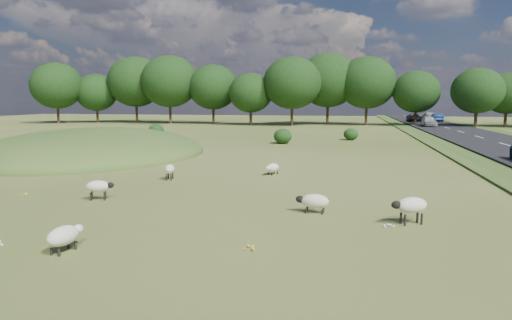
# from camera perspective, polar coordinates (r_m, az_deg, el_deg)

# --- Properties ---
(ground) EXTENTS (160.00, 160.00, 0.00)m
(ground) POSITION_cam_1_polar(r_m,az_deg,el_deg) (39.56, 1.73, 1.62)
(ground) COLOR #3D581B
(ground) RESTS_ON ground
(mound) EXTENTS (16.00, 20.00, 4.00)m
(mound) POSITION_cam_1_polar(r_m,az_deg,el_deg) (36.20, -19.61, 0.63)
(mound) COLOR #33561E
(mound) RESTS_ON ground
(road) EXTENTS (8.00, 150.00, 0.25)m
(road) POSITION_cam_1_polar(r_m,az_deg,el_deg) (50.75, 26.69, 2.27)
(road) COLOR black
(road) RESTS_ON ground
(treeline) EXTENTS (96.28, 14.66, 11.70)m
(treeline) POSITION_cam_1_polar(r_m,az_deg,el_deg) (74.66, 5.57, 9.41)
(treeline) COLOR black
(treeline) RESTS_ON ground
(shrubs) EXTENTS (22.73, 6.82, 1.42)m
(shrubs) POSITION_cam_1_polar(r_m,az_deg,el_deg) (46.60, -1.38, 3.36)
(shrubs) COLOR black
(shrubs) RESTS_ON ground
(sheep_0) EXTENTS (0.66, 1.14, 0.79)m
(sheep_0) POSITION_cam_1_polar(r_m,az_deg,el_deg) (23.78, -10.74, -1.11)
(sheep_0) COLOR beige
(sheep_0) RESTS_ON ground
(sheep_1) EXTENTS (1.17, 0.75, 0.81)m
(sheep_1) POSITION_cam_1_polar(r_m,az_deg,el_deg) (19.71, -19.08, -3.14)
(sheep_1) COLOR beige
(sheep_1) RESTS_ON ground
(sheep_2) EXTENTS (0.83, 1.14, 0.63)m
(sheep_2) POSITION_cam_1_polar(r_m,az_deg,el_deg) (24.91, 2.10, -0.95)
(sheep_2) COLOR beige
(sheep_2) RESTS_ON ground
(sheep_3) EXTENTS (1.31, 0.92, 0.91)m
(sheep_3) POSITION_cam_1_polar(r_m,az_deg,el_deg) (15.87, 18.79, -5.39)
(sheep_3) COLOR beige
(sheep_3) RESTS_ON ground
(sheep_4) EXTENTS (0.71, 1.29, 0.72)m
(sheep_4) POSITION_cam_1_polar(r_m,az_deg,el_deg) (13.45, -22.87, -8.69)
(sheep_4) COLOR beige
(sheep_4) RESTS_ON ground
(sheep_5) EXTENTS (1.25, 0.63, 0.71)m
(sheep_5) POSITION_cam_1_polar(r_m,az_deg,el_deg) (16.65, 7.25, -5.11)
(sheep_5) COLOR beige
(sheep_5) RESTS_ON ground
(car_0) EXTENTS (2.27, 4.91, 1.37)m
(car_0) POSITION_cam_1_polar(r_m,az_deg,el_deg) (85.56, 19.18, 5.01)
(car_0) COLOR black
(car_0) RESTS_ON road
(car_1) EXTENTS (1.79, 4.46, 1.52)m
(car_1) POSITION_cam_1_polar(r_m,az_deg,el_deg) (70.82, 20.79, 4.57)
(car_1) COLOR silver
(car_1) RESTS_ON road
(car_2) EXTENTS (2.13, 5.25, 1.52)m
(car_2) POSITION_cam_1_polar(r_m,az_deg,el_deg) (94.50, 20.79, 5.19)
(car_2) COLOR silver
(car_2) RESTS_ON road
(car_5) EXTENTS (1.54, 4.41, 1.45)m
(car_5) POSITION_cam_1_polar(r_m,az_deg,el_deg) (86.36, 21.67, 4.95)
(car_5) COLOR navy
(car_5) RESTS_ON road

